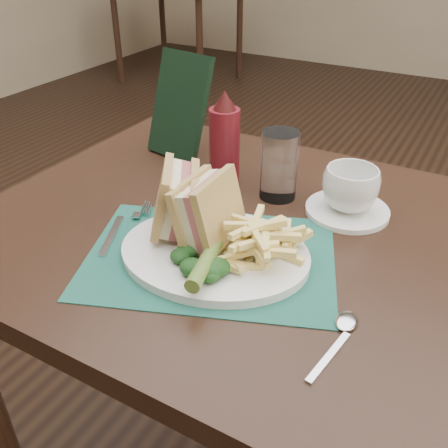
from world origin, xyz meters
name	(u,v)px	position (x,y,z in m)	size (l,w,h in m)	color
floor	(305,346)	(0.00, 0.00, 0.00)	(7.00, 7.00, 0.00)	black
table_main	(234,370)	(0.00, -0.50, 0.38)	(0.90, 0.75, 0.75)	black
table_bg_left	(179,34)	(-2.07, 2.38, 0.38)	(0.90, 0.75, 0.75)	black
placemat	(210,257)	(0.01, -0.61, 0.75)	(0.39, 0.28, 0.00)	#1A5547
plate	(215,253)	(0.02, -0.61, 0.76)	(0.30, 0.24, 0.01)	white
sandwich_half_a	(162,199)	(-0.08, -0.60, 0.82)	(0.06, 0.11, 0.10)	tan
sandwich_half_b	(197,207)	(-0.02, -0.60, 0.82)	(0.06, 0.12, 0.10)	#D7B569
kale_garnish	(199,260)	(0.03, -0.66, 0.78)	(0.11, 0.08, 0.03)	#133413
pickle_spear	(205,262)	(0.04, -0.67, 0.79)	(0.02, 0.02, 0.12)	#52712B
fries_pile	(259,239)	(0.09, -0.59, 0.80)	(0.18, 0.20, 0.06)	#FEE37F
fork	(123,225)	(-0.16, -0.61, 0.76)	(0.03, 0.17, 0.01)	silver
spoon	(336,342)	(0.25, -0.70, 0.76)	(0.03, 0.15, 0.01)	silver
saucer	(347,210)	(0.16, -0.37, 0.76)	(0.15, 0.15, 0.01)	white
coffee_cup	(350,189)	(0.16, -0.37, 0.80)	(0.10, 0.10, 0.08)	white
drinking_glass	(279,165)	(0.02, -0.38, 0.81)	(0.07, 0.07, 0.13)	white
ketchup_bottle	(225,138)	(-0.10, -0.37, 0.84)	(0.06, 0.06, 0.19)	#5D1018
check_presenter	(180,106)	(-0.25, -0.30, 0.86)	(0.14, 0.01, 0.23)	black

